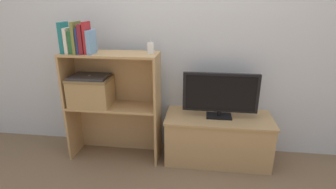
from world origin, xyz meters
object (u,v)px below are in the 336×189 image
at_px(book_navy, 80,41).
at_px(book_maroon, 83,39).
at_px(laptop, 90,77).
at_px(storage_basket_left, 91,90).
at_px(book_forest, 73,42).
at_px(baby_monitor, 151,48).
at_px(book_teal, 64,38).
at_px(tv, 220,94).
at_px(book_skyblue, 91,42).
at_px(book_olive, 77,38).
at_px(book_ivory, 69,40).
at_px(tv_stand, 217,138).
at_px(book_crimson, 87,38).

height_order(book_navy, book_maroon, book_maroon).
bearing_deg(laptop, storage_basket_left, 0.00).
distance_m(book_forest, baby_monitor, 0.65).
bearing_deg(book_teal, laptop, 9.53).
height_order(book_navy, storage_basket_left, book_navy).
bearing_deg(laptop, book_teal, -170.47).
bearing_deg(baby_monitor, book_navy, -175.71).
height_order(book_teal, baby_monitor, book_teal).
bearing_deg(book_maroon, tv, 4.74).
xyz_separation_m(book_maroon, storage_basket_left, (0.01, 0.03, -0.46)).
distance_m(book_teal, book_skyblue, 0.23).
bearing_deg(tv, book_forest, -175.61).
bearing_deg(book_navy, book_olive, 180.00).
xyz_separation_m(baby_monitor, storage_basket_left, (-0.55, -0.01, -0.39)).
relative_size(book_ivory, book_maroon, 0.88).
bearing_deg(storage_basket_left, tv_stand, 3.40).
bearing_deg(book_navy, baby_monitor, 4.29).
relative_size(book_skyblue, baby_monitor, 1.54).
bearing_deg(book_skyblue, book_crimson, 180.00).
bearing_deg(book_maroon, baby_monitor, 4.52).
height_order(tv_stand, book_ivory, book_ivory).
xyz_separation_m(tv, book_skyblue, (-1.09, -0.10, 0.44)).
height_order(book_maroon, storage_basket_left, book_maroon).
bearing_deg(book_teal, tv, 4.14).
xyz_separation_m(tv_stand, book_navy, (-1.18, -0.10, 0.88)).
relative_size(book_ivory, baby_monitor, 1.68).
bearing_deg(book_ivory, tv_stand, 4.34).
distance_m(book_olive, storage_basket_left, 0.47).
relative_size(book_navy, book_maroon, 0.87).
xyz_separation_m(book_ivory, book_olive, (0.07, 0.00, 0.02)).
xyz_separation_m(book_navy, book_crimson, (0.06, 0.00, 0.02)).
height_order(baby_monitor, storage_basket_left, baby_monitor).
height_order(book_skyblue, baby_monitor, book_skyblue).
distance_m(tv_stand, book_teal, 1.60).
bearing_deg(baby_monitor, book_crimson, -175.18).
bearing_deg(book_forest, storage_basket_left, 16.35).
height_order(book_maroon, baby_monitor, book_maroon).
xyz_separation_m(book_teal, book_maroon, (0.17, 0.00, -0.01)).
height_order(book_teal, laptop, book_teal).
bearing_deg(book_olive, laptop, 24.77).
bearing_deg(book_olive, book_maroon, 0.00).
relative_size(book_teal, book_skyblue, 1.33).
bearing_deg(book_olive, book_forest, 180.00).
xyz_separation_m(book_olive, book_maroon, (0.06, 0.00, -0.01)).
xyz_separation_m(book_forest, laptop, (0.10, 0.03, -0.30)).
height_order(book_olive, laptop, book_olive).
xyz_separation_m(tv, laptop, (-1.14, -0.07, 0.13)).
bearing_deg(book_ivory, baby_monitor, 3.69).
bearing_deg(book_teal, book_forest, -0.00).
relative_size(tv_stand, book_teal, 3.74).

